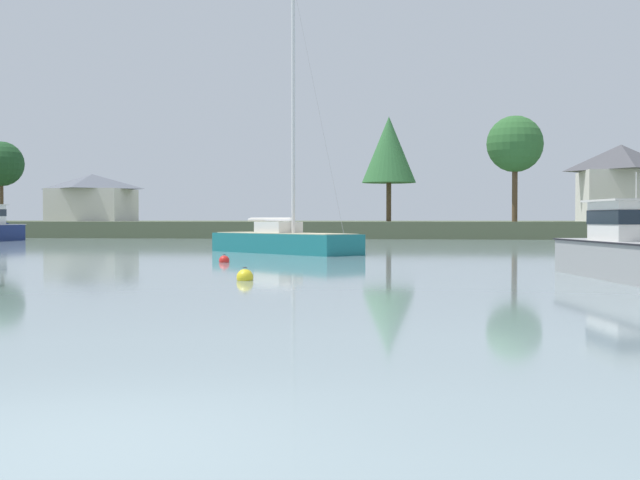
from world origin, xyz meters
The scene contains 10 objects.
ground_plane centered at (0.00, 0.00, 0.00)m, with size 532.71×532.71×0.00m, color gray.
far_shore_bank centered at (0.00, 95.45, 0.78)m, with size 239.72×48.40×1.56m, color #4C563D.
sailboat_teal centered at (-5.45, 38.67, 0.31)m, with size 9.06×8.39×14.85m.
mooring_buoy_yellow centered at (-2.87, 18.25, 0.09)m, with size 0.50×0.50×0.55m.
mooring_buoy_red centered at (-6.12, 28.53, 0.08)m, with size 0.44×0.44×0.49m.
shore_tree_center_left centered at (9.53, 76.14, 8.75)m, with size 5.25×5.25×9.86m.
shore_tree_right centered at (-2.57, 82.38, 8.86)m, with size 5.52×5.52×10.70m.
shore_tree_inland_b centered at (-46.85, 86.46, 8.06)m, with size 5.09×5.09×9.07m.
cottage_eastern centered at (-36.68, 88.03, 4.33)m, with size 8.89×8.27×5.35m.
cottage_behind_trees centered at (21.75, 90.06, 5.81)m, with size 8.68×10.26×8.20m.
Camera 1 is at (2.90, -6.89, 1.81)m, focal length 49.04 mm.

